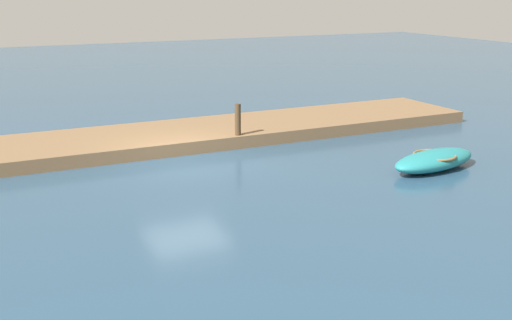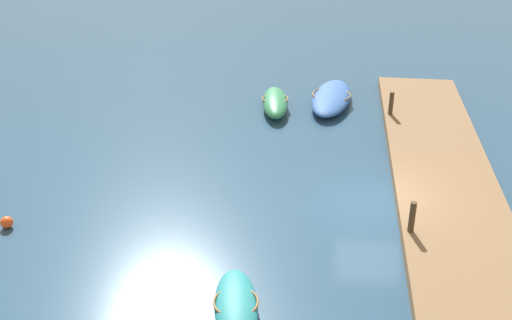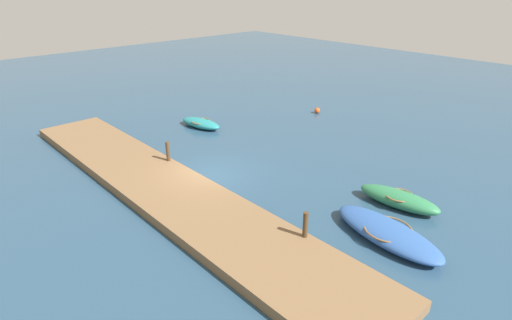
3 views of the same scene
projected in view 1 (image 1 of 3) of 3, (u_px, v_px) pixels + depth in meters
name	position (u px, v px, depth m)	size (l,w,h in m)	color
ground_plane	(184.00, 162.00, 19.49)	(84.00, 84.00, 0.00)	navy
dock_platform	(158.00, 138.00, 21.64)	(23.70, 3.68, 0.42)	brown
dinghy_teal	(434.00, 160.00, 18.64)	(3.30, 1.71, 0.57)	teal
mooring_post_west	(238.00, 120.00, 21.04)	(0.20, 0.20, 1.05)	#47331E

